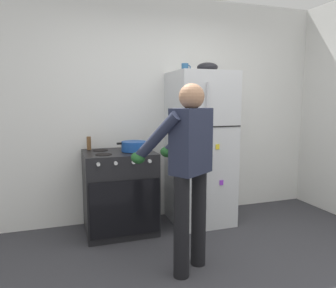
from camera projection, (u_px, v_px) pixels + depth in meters
kitchen_wall_back at (158, 109)px, 3.98m from camera, size 6.00×0.10×2.70m
refrigerator at (200, 148)px, 3.82m from camera, size 0.68×0.72×1.79m
stove_range at (120, 192)px, 3.56m from camera, size 0.76×0.67×0.91m
person_cook at (187, 161)px, 2.68m from camera, size 0.68×0.73×1.60m
red_pot at (134, 146)px, 3.50m from camera, size 0.37×0.27×0.11m
coffee_mug at (185, 68)px, 3.68m from camera, size 0.11×0.08×0.10m
pepper_mill at (89, 143)px, 3.59m from camera, size 0.05×0.05×0.15m
mixing_bowl at (207, 67)px, 3.71m from camera, size 0.24×0.24×0.11m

